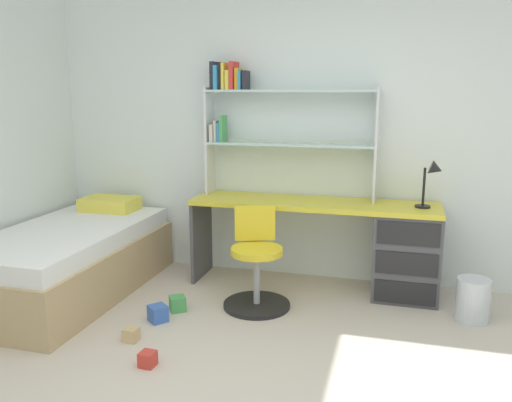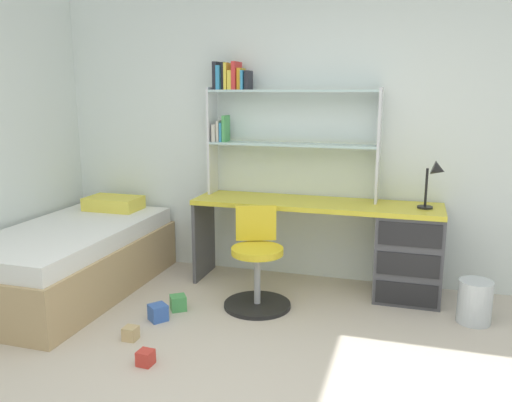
# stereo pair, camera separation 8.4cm
# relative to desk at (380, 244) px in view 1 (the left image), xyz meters

# --- Properties ---
(room_shell) EXTENTS (5.82, 5.61, 2.57)m
(room_shell) POSITION_rel_desk_xyz_m (-1.78, -0.84, 0.86)
(room_shell) COLOR silver
(room_shell) RESTS_ON ground_plane
(desk) EXTENTS (2.05, 0.51, 0.75)m
(desk) POSITION_rel_desk_xyz_m (0.00, 0.00, 0.00)
(desk) COLOR gold
(desk) RESTS_ON ground_plane
(bookshelf_hutch) EXTENTS (1.47, 0.22, 1.15)m
(bookshelf_hutch) POSITION_rel_desk_xyz_m (-1.00, 0.14, 1.03)
(bookshelf_hutch) COLOR silver
(bookshelf_hutch) RESTS_ON desk
(desk_lamp) EXTENTS (0.20, 0.17, 0.38)m
(desk_lamp) POSITION_rel_desk_xyz_m (0.37, -0.03, 0.58)
(desk_lamp) COLOR black
(desk_lamp) RESTS_ON desk
(swivel_chair) EXTENTS (0.52, 0.52, 0.77)m
(swivel_chair) POSITION_rel_desk_xyz_m (-0.90, -0.51, -0.12)
(swivel_chair) COLOR black
(swivel_chair) RESTS_ON ground_plane
(bed_platform) EXTENTS (1.00, 1.88, 0.67)m
(bed_platform) POSITION_rel_desk_xyz_m (-2.47, -0.67, -0.14)
(bed_platform) COLOR tan
(bed_platform) RESTS_ON ground_plane
(waste_bin) EXTENTS (0.24, 0.24, 0.32)m
(waste_bin) POSITION_rel_desk_xyz_m (0.69, -0.35, -0.26)
(waste_bin) COLOR silver
(waste_bin) RESTS_ON ground_plane
(toy_block_red_0) EXTENTS (0.10, 0.10, 0.09)m
(toy_block_red_0) POSITION_rel_desk_xyz_m (-1.30, -1.58, -0.38)
(toy_block_red_0) COLOR red
(toy_block_red_0) RESTS_ON ground_plane
(toy_block_natural_1) EXTENTS (0.09, 0.09, 0.09)m
(toy_block_natural_1) POSITION_rel_desk_xyz_m (-1.56, -1.32, -0.38)
(toy_block_natural_1) COLOR tan
(toy_block_natural_1) RESTS_ON ground_plane
(toy_block_green_2) EXTENTS (0.16, 0.16, 0.11)m
(toy_block_green_2) POSITION_rel_desk_xyz_m (-1.46, -0.77, -0.37)
(toy_block_green_2) COLOR #479E51
(toy_block_green_2) RESTS_ON ground_plane
(toy_block_blue_3) EXTENTS (0.17, 0.17, 0.12)m
(toy_block_blue_3) POSITION_rel_desk_xyz_m (-1.52, -0.99, -0.36)
(toy_block_blue_3) COLOR #3860B7
(toy_block_blue_3) RESTS_ON ground_plane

